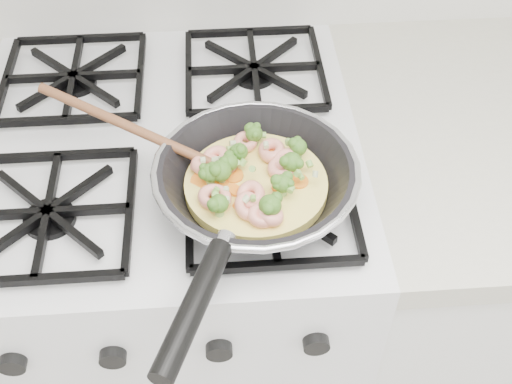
{
  "coord_description": "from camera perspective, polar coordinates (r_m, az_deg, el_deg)",
  "views": [
    {
      "loc": [
        0.09,
        0.96,
        1.58
      ],
      "look_at": [
        0.13,
        1.56,
        0.93
      ],
      "focal_mm": 45.73,
      "sensor_mm": 36.0,
      "label": 1
    }
  ],
  "objects": [
    {
      "name": "stove",
      "position": [
        1.34,
        -6.13,
        -9.52
      ],
      "size": [
        0.6,
        0.6,
        0.92
      ],
      "color": "white",
      "rests_on": "ground"
    },
    {
      "name": "skillet",
      "position": [
        0.86,
        -0.27,
        0.92
      ],
      "size": [
        0.43,
        0.45,
        0.09
      ],
      "rotation": [
        0.0,
        0.0,
        -0.21
      ],
      "color": "black",
      "rests_on": "stove"
    }
  ]
}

